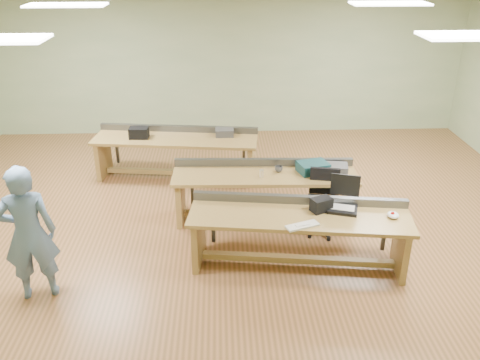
# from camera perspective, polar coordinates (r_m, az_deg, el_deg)

# --- Properties ---
(floor) EXTENTS (10.00, 10.00, 0.00)m
(floor) POSITION_cam_1_polar(r_m,az_deg,el_deg) (7.76, -0.69, -4.51)
(floor) COLOR #986039
(floor) RESTS_ON ground
(ceiling) EXTENTS (10.00, 10.00, 0.00)m
(ceiling) POSITION_cam_1_polar(r_m,az_deg,el_deg) (6.79, -0.82, 18.05)
(ceiling) COLOR silver
(ceiling) RESTS_ON wall_back
(wall_back) EXTENTS (10.00, 0.04, 3.00)m
(wall_back) POSITION_cam_1_polar(r_m,az_deg,el_deg) (10.99, -1.40, 12.87)
(wall_back) COLOR #A9B98C
(wall_back) RESTS_ON floor
(wall_front) EXTENTS (10.00, 0.04, 3.00)m
(wall_front) POSITION_cam_1_polar(r_m,az_deg,el_deg) (3.61, 1.25, -15.34)
(wall_front) COLOR #A9B98C
(wall_front) RESTS_ON floor
(fluor_panels) EXTENTS (6.20, 3.50, 0.03)m
(fluor_panels) POSITION_cam_1_polar(r_m,az_deg,el_deg) (6.79, -0.82, 17.80)
(fluor_panels) COLOR white
(fluor_panels) RESTS_ON ceiling
(workbench_front) EXTENTS (2.85, 1.09, 0.86)m
(workbench_front) POSITION_cam_1_polar(r_m,az_deg,el_deg) (6.51, 6.61, -5.32)
(workbench_front) COLOR olive
(workbench_front) RESTS_ON floor
(workbench_mid) EXTENTS (2.73, 0.82, 0.86)m
(workbench_mid) POSITION_cam_1_polar(r_m,az_deg,el_deg) (7.58, 2.74, -0.58)
(workbench_mid) COLOR olive
(workbench_mid) RESTS_ON floor
(workbench_back) EXTENTS (2.93, 1.11, 0.86)m
(workbench_back) POSITION_cam_1_polar(r_m,az_deg,el_deg) (9.03, -7.18, 3.64)
(workbench_back) COLOR olive
(workbench_back) RESTS_ON floor
(person) EXTENTS (0.69, 0.54, 1.68)m
(person) POSITION_cam_1_polar(r_m,az_deg,el_deg) (6.27, -22.66, -5.57)
(person) COLOR slate
(person) RESTS_ON floor
(laptop_base) EXTENTS (0.44, 0.40, 0.04)m
(laptop_base) POSITION_cam_1_polar(r_m,az_deg,el_deg) (6.58, 11.45, -3.21)
(laptop_base) COLOR black
(laptop_base) RESTS_ON workbench_front
(laptop_screen) EXTENTS (0.36, 0.13, 0.29)m
(laptop_screen) POSITION_cam_1_polar(r_m,az_deg,el_deg) (6.59, 11.74, -0.56)
(laptop_screen) COLOR black
(laptop_screen) RESTS_ON laptop_base
(keyboard) EXTENTS (0.43, 0.27, 0.02)m
(keyboard) POSITION_cam_1_polar(r_m,az_deg,el_deg) (6.15, 7.02, -5.11)
(keyboard) COLOR beige
(keyboard) RESTS_ON workbench_front
(trackball_mouse) EXTENTS (0.15, 0.17, 0.07)m
(trackball_mouse) POSITION_cam_1_polar(r_m,az_deg,el_deg) (6.56, 16.81, -3.77)
(trackball_mouse) COLOR white
(trackball_mouse) RESTS_ON workbench_front
(camera_bag) EXTENTS (0.30, 0.26, 0.18)m
(camera_bag) POSITION_cam_1_polar(r_m,az_deg,el_deg) (6.49, 9.12, -2.74)
(camera_bag) COLOR black
(camera_bag) RESTS_ON workbench_front
(task_chair) EXTENTS (0.60, 0.60, 0.94)m
(task_chair) POSITION_cam_1_polar(r_m,az_deg,el_deg) (7.40, 9.24, -3.39)
(task_chair) COLOR black
(task_chair) RESTS_ON floor
(parts_bin_teal) EXTENTS (0.50, 0.43, 0.15)m
(parts_bin_teal) POSITION_cam_1_polar(r_m,az_deg,el_deg) (7.57, 8.20, 1.42)
(parts_bin_teal) COLOR #12373C
(parts_bin_teal) RESTS_ON workbench_mid
(parts_bin_grey) EXTENTS (0.47, 0.34, 0.12)m
(parts_bin_grey) POSITION_cam_1_polar(r_m,az_deg,el_deg) (7.63, 10.36, 1.31)
(parts_bin_grey) COLOR #3B3C3E
(parts_bin_grey) RESTS_ON workbench_mid
(mug) EXTENTS (0.13, 0.13, 0.09)m
(mug) POSITION_cam_1_polar(r_m,az_deg,el_deg) (7.53, 4.37, 1.25)
(mug) COLOR #3B3C3E
(mug) RESTS_ON workbench_mid
(drinks_can) EXTENTS (0.07, 0.07, 0.11)m
(drinks_can) POSITION_cam_1_polar(r_m,az_deg,el_deg) (7.35, 2.43, 0.74)
(drinks_can) COLOR silver
(drinks_can) RESTS_ON workbench_mid
(storage_box_back) EXTENTS (0.33, 0.25, 0.18)m
(storage_box_back) POSITION_cam_1_polar(r_m,az_deg,el_deg) (9.01, -11.27, 5.23)
(storage_box_back) COLOR black
(storage_box_back) RESTS_ON workbench_back
(tray_back) EXTENTS (0.32, 0.24, 0.13)m
(tray_back) POSITION_cam_1_polar(r_m,az_deg,el_deg) (8.94, -1.76, 5.36)
(tray_back) COLOR #3B3C3E
(tray_back) RESTS_ON workbench_back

